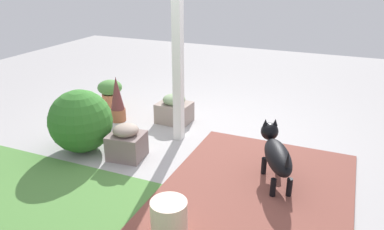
# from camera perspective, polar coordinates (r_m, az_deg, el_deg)

# --- Properties ---
(ground_plane) EXTENTS (12.00, 12.00, 0.00)m
(ground_plane) POSITION_cam_1_polar(r_m,az_deg,el_deg) (4.71, 0.45, -4.38)
(ground_plane) COLOR #A6A2A2
(brick_path) EXTENTS (1.80, 2.40, 0.02)m
(brick_path) POSITION_cam_1_polar(r_m,az_deg,el_deg) (3.79, 9.57, -11.67)
(brick_path) COLOR brown
(brick_path) RESTS_ON ground
(porch_pillar) EXTENTS (0.11, 0.11, 2.27)m
(porch_pillar) POSITION_cam_1_polar(r_m,az_deg,el_deg) (4.49, -2.16, 9.65)
(porch_pillar) COLOR white
(porch_pillar) RESTS_ON ground
(stone_planter_nearest) EXTENTS (0.47, 0.40, 0.41)m
(stone_planter_nearest) POSITION_cam_1_polar(r_m,az_deg,el_deg) (5.30, -2.72, 0.85)
(stone_planter_nearest) COLOR gray
(stone_planter_nearest) RESTS_ON ground
(stone_planter_mid) EXTENTS (0.43, 0.39, 0.41)m
(stone_planter_mid) POSITION_cam_1_polar(r_m,az_deg,el_deg) (4.37, -9.92, -4.12)
(stone_planter_mid) COLOR gray
(stone_planter_mid) RESTS_ON ground
(round_shrub) EXTENTS (0.75, 0.75, 0.75)m
(round_shrub) POSITION_cam_1_polar(r_m,az_deg,el_deg) (4.60, -16.60, -0.90)
(round_shrub) COLOR #317027
(round_shrub) RESTS_ON ground
(terracotta_pot_broad) EXTENTS (0.37, 0.37, 0.45)m
(terracotta_pot_broad) POSITION_cam_1_polar(r_m,az_deg,el_deg) (5.93, -12.35, 3.44)
(terracotta_pot_broad) COLOR #C8754C
(terracotta_pot_broad) RESTS_ON ground
(terracotta_pot_spiky) EXTENTS (0.21, 0.21, 0.66)m
(terracotta_pot_spiky) POSITION_cam_1_polar(r_m,az_deg,el_deg) (5.39, -11.31, 2.27)
(terracotta_pot_spiky) COLOR #9D5739
(terracotta_pot_spiky) RESTS_ON ground
(dog) EXTENTS (0.50, 0.80, 0.57)m
(dog) POSITION_cam_1_polar(r_m,az_deg,el_deg) (3.85, 12.72, -5.75)
(dog) COLOR black
(dog) RESTS_ON ground
(ceramic_urn) EXTENTS (0.30, 0.30, 0.35)m
(ceramic_urn) POSITION_cam_1_polar(r_m,az_deg,el_deg) (3.12, -3.51, -15.74)
(ceramic_urn) COLOR beige
(ceramic_urn) RESTS_ON ground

